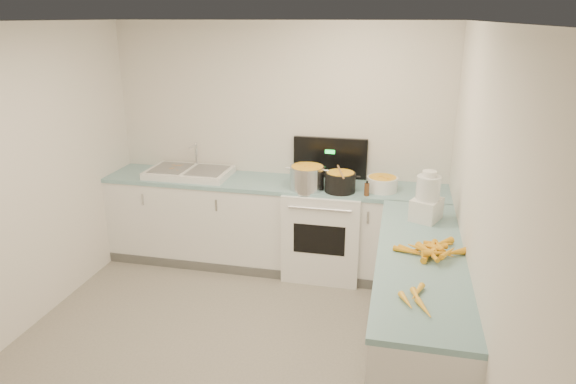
% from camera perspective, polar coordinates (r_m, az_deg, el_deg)
% --- Properties ---
extents(floor, '(3.50, 4.00, 0.00)m').
position_cam_1_polar(floor, '(4.20, -7.68, -18.31)').
color(floor, gray).
rests_on(floor, ground).
extents(ceiling, '(3.50, 4.00, 0.00)m').
position_cam_1_polar(ceiling, '(3.35, -9.63, 18.13)').
color(ceiling, silver).
rests_on(ceiling, ground).
extents(wall_back, '(3.50, 0.00, 2.50)m').
position_cam_1_polar(wall_back, '(5.42, -1.02, 5.25)').
color(wall_back, silver).
rests_on(wall_back, ground).
extents(wall_right, '(0.00, 4.00, 2.50)m').
position_cam_1_polar(wall_right, '(3.41, 20.23, -4.42)').
color(wall_right, silver).
rests_on(wall_right, ground).
extents(counter_back, '(3.50, 0.62, 0.94)m').
position_cam_1_polar(counter_back, '(5.38, -1.72, -3.58)').
color(counter_back, white).
rests_on(counter_back, ground).
extents(counter_right, '(0.62, 2.20, 0.94)m').
position_cam_1_polar(counter_right, '(4.00, 14.07, -12.77)').
color(counter_right, white).
rests_on(counter_right, ground).
extents(stove, '(0.76, 0.65, 1.36)m').
position_cam_1_polar(stove, '(5.27, 4.06, -4.10)').
color(stove, white).
rests_on(stove, ground).
extents(sink, '(0.86, 0.52, 0.31)m').
position_cam_1_polar(sink, '(5.50, -10.91, 2.16)').
color(sink, white).
rests_on(sink, counter_back).
extents(steel_pot, '(0.39, 0.39, 0.25)m').
position_cam_1_polar(steel_pot, '(4.97, 2.14, 1.49)').
color(steel_pot, silver).
rests_on(steel_pot, stove).
extents(black_pot, '(0.39, 0.39, 0.21)m').
position_cam_1_polar(black_pot, '(4.92, 5.82, 0.99)').
color(black_pot, black).
rests_on(black_pot, stove).
extents(wooden_spoon, '(0.12, 0.41, 0.02)m').
position_cam_1_polar(wooden_spoon, '(4.89, 5.86, 2.27)').
color(wooden_spoon, '#AD7A47').
rests_on(wooden_spoon, black_pot).
extents(mixing_bowl, '(0.34, 0.34, 0.14)m').
position_cam_1_polar(mixing_bowl, '(5.01, 10.42, 0.90)').
color(mixing_bowl, white).
rests_on(mixing_bowl, counter_back).
extents(extract_bottle, '(0.05, 0.05, 0.12)m').
position_cam_1_polar(extract_bottle, '(4.85, 8.74, 0.27)').
color(extract_bottle, '#593319').
rests_on(extract_bottle, counter_back).
extents(spice_jar, '(0.05, 0.05, 0.08)m').
position_cam_1_polar(spice_jar, '(4.92, 10.44, 0.24)').
color(spice_jar, '#E5B266').
rests_on(spice_jar, counter_back).
extents(food_processor, '(0.29, 0.31, 0.42)m').
position_cam_1_polar(food_processor, '(4.33, 15.21, -0.77)').
color(food_processor, white).
rests_on(food_processor, counter_right).
extents(carrot_pile, '(0.52, 0.45, 0.09)m').
position_cam_1_polar(carrot_pile, '(3.78, 15.77, -6.16)').
color(carrot_pile, '#FFAE1F').
rests_on(carrot_pile, counter_right).
extents(peeled_carrots, '(0.20, 0.37, 0.04)m').
position_cam_1_polar(peeled_carrots, '(3.17, 14.07, -11.48)').
color(peeled_carrots, yellow).
rests_on(peeled_carrots, counter_right).
extents(peelings, '(0.25, 0.24, 0.01)m').
position_cam_1_polar(peelings, '(5.59, -12.76, 2.74)').
color(peelings, tan).
rests_on(peelings, sink).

